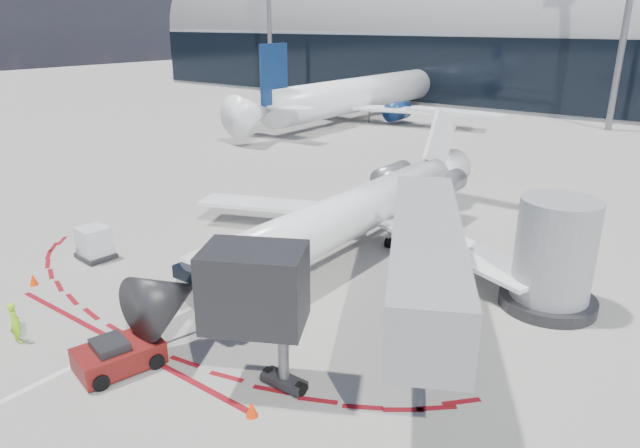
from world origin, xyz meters
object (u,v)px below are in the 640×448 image
Objects in this scene: pushback_tug at (118,355)px; regional_jet at (356,211)px; uld_container at (94,243)px; ramp_worker at (15,322)px.

regional_jet is at bearing 101.50° from pushback_tug.
pushback_tug is (-0.49, -14.26, -1.63)m from regional_jet.
regional_jet is 13.55m from uld_container.
uld_container is at bearing -54.99° from ramp_worker.
uld_container is (-4.84, 6.43, 0.01)m from ramp_worker.
ramp_worker is 0.86× the size of uld_container.
uld_container reaches higher than pushback_tug.
ramp_worker reaches higher than pushback_tug.
pushback_tug is 4.81m from ramp_worker.
regional_jet reaches higher than pushback_tug.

